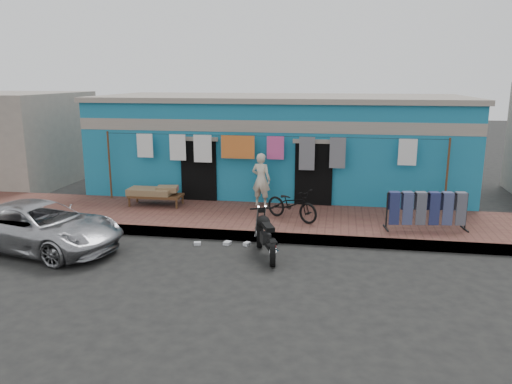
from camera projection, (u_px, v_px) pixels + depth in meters
name	position (u px, v px, depth m)	size (l,w,h in m)	color
ground	(241.00, 264.00, 10.86)	(80.00, 80.00, 0.00)	black
sidewalk	(262.00, 220.00, 13.72)	(28.00, 3.00, 0.25)	brown
curb	(253.00, 236.00, 12.32)	(28.00, 0.10, 0.25)	gray
building	(280.00, 145.00, 17.19)	(12.20, 5.20, 3.36)	teal
clothesline	(259.00, 153.00, 14.58)	(10.06, 0.06, 2.10)	brown
car	(40.00, 226.00, 11.65)	(1.86, 4.10, 1.15)	#A9A9AE
seated_person	(261.00, 180.00, 14.58)	(0.57, 0.38, 1.58)	beige
bicycle	(292.00, 201.00, 13.20)	(0.57, 1.62, 1.05)	black
motorcycle	(266.00, 234.00, 11.23)	(1.11, 1.67, 1.02)	black
charpoy	(156.00, 196.00, 14.77)	(1.64, 0.79, 0.55)	brown
jeans_rack	(426.00, 210.00, 12.37)	(2.09, 0.69, 0.99)	black
litter_a	(197.00, 244.00, 12.07)	(0.17, 0.13, 0.07)	silver
litter_b	(247.00, 244.00, 12.02)	(0.17, 0.13, 0.08)	silver
litter_c	(227.00, 243.00, 12.10)	(0.19, 0.15, 0.08)	silver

